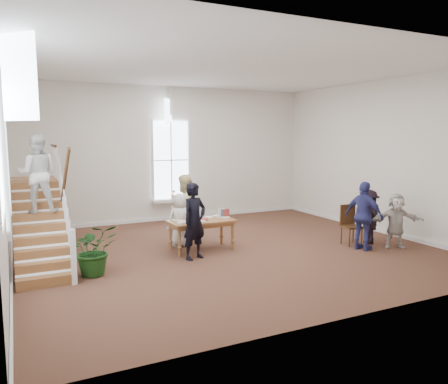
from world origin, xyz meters
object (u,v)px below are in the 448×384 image
library_table (201,224)px  woman_cluster_c (396,221)px  woman_cluster_a (364,216)px  police_officer (194,221)px  side_chair (350,222)px  floor_plant (94,249)px  woman_cluster_b (369,217)px  person_yellow (184,208)px  elderly_woman (180,220)px

library_table → woman_cluster_c: 5.01m
woman_cluster_a → woman_cluster_c: 0.94m
police_officer → side_chair: police_officer is taller
woman_cluster_a → floor_plant: size_ratio=1.61×
police_officer → woman_cluster_a: (4.14, -1.12, -0.03)m
woman_cluster_b → side_chair: 0.54m
person_yellow → side_chair: person_yellow is taller
woman_cluster_a → floor_plant: woman_cluster_a is taller
library_table → side_chair: (3.81, -1.15, -0.09)m
woman_cluster_b → floor_plant: woman_cluster_b is taller
person_yellow → side_chair: size_ratio=1.73×
elderly_woman → person_yellow: bearing=-122.1°
woman_cluster_b → side_chair: woman_cluster_b is taller
library_table → floor_plant: size_ratio=1.53×
police_officer → woman_cluster_a: 4.29m
person_yellow → floor_plant: bearing=9.3°
woman_cluster_a → side_chair: bearing=-26.9°
woman_cluster_c → police_officer: bearing=-169.2°
police_officer → woman_cluster_c: (5.04, -1.32, -0.19)m
elderly_woman → side_chair: 4.50m
woman_cluster_c → floor_plant: (-7.37, 1.11, -0.17)m
woman_cluster_a → side_chair: size_ratio=1.65×
elderly_woman → woman_cluster_c: size_ratio=0.99×
woman_cluster_a → elderly_woman: bearing=42.1°
library_table → police_officer: police_officer is taller
library_table → elderly_woman: 0.69m
woman_cluster_a → side_chair: 0.68m
person_yellow → woman_cluster_b: 4.97m
floor_plant → woman_cluster_b: bearing=-3.7°
library_table → woman_cluster_c: size_ratio=1.17×
police_officer → side_chair: bearing=-27.8°
woman_cluster_b → woman_cluster_c: woman_cluster_b is taller
elderly_woman → person_yellow: 0.62m
woman_cluster_c → side_chair: woman_cluster_c is taller
woman_cluster_a → woman_cluster_b: bearing=-70.7°
woman_cluster_c → side_chair: bearing=160.0°
woman_cluster_c → floor_plant: size_ratio=1.31×
woman_cluster_a → side_chair: woman_cluster_a is taller
woman_cluster_a → floor_plant: (-6.47, 0.91, -0.33)m
police_officer → floor_plant: (-2.33, -0.21, -0.36)m
person_yellow → floor_plant: 3.38m
library_table → woman_cluster_a: 4.11m
side_chair → elderly_woman: bearing=163.7°
woman_cluster_a → side_chair: (0.10, 0.61, -0.28)m
floor_plant → side_chair: floor_plant is taller
person_yellow → woman_cluster_a: size_ratio=1.05×
floor_plant → woman_cluster_c: bearing=-8.6°
person_yellow → floor_plant: size_ratio=1.69×
woman_cluster_c → woman_cluster_a: bearing=-167.1°
police_officer → person_yellow: bearing=56.1°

